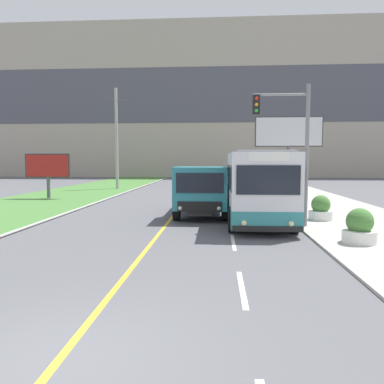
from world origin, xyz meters
TOP-DOWN VIEW (x-y plane):
  - ground_plane at (0.00, 0.00)m, footprint 300.00×300.00m
  - lane_marking_centre at (0.29, 1.06)m, footprint 2.88×140.00m
  - apartment_block_background at (0.00, 59.05)m, footprint 80.00×8.04m
  - city_bus at (3.96, 11.18)m, footprint 2.66×5.84m
  - dump_truck at (1.43, 13.30)m, footprint 2.52×6.19m
  - utility_pole_far at (-7.44, 30.61)m, footprint 1.80×0.28m
  - traffic_light_mast at (5.15, 10.69)m, footprint 2.28×0.32m
  - billboard_large at (7.96, 26.40)m, footprint 5.44×0.24m
  - billboard_small at (-9.92, 21.21)m, footprint 3.25×0.24m
  - planter_round_near at (6.84, 7.60)m, footprint 1.08×1.08m
  - planter_round_second at (6.87, 12.36)m, footprint 1.05×1.05m
  - planter_round_third at (6.75, 17.11)m, footprint 1.12×1.12m

SIDE VIEW (x-z plane):
  - ground_plane at x=0.00m, z-range 0.00..0.00m
  - lane_marking_centre at x=0.29m, z-range 0.00..0.01m
  - planter_round_second at x=6.87m, z-range 0.01..1.13m
  - planter_round_near at x=6.84m, z-range 0.00..1.15m
  - planter_round_third at x=6.75m, z-range 0.00..1.18m
  - dump_truck at x=1.43m, z-range 0.03..2.49m
  - city_bus at x=3.96m, z-range 0.02..3.17m
  - billboard_small at x=-9.92m, z-range 0.65..3.88m
  - traffic_light_mast at x=5.15m, z-range 0.80..6.60m
  - utility_pole_far at x=-7.44m, z-range 0.05..9.61m
  - billboard_large at x=7.96m, z-range 1.70..8.00m
  - apartment_block_background at x=0.00m, z-range 0.00..24.75m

